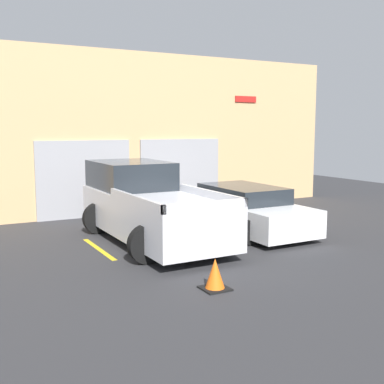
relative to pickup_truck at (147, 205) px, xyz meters
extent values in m
plane|color=#2D2D30|center=(1.36, 0.76, -0.88)|extent=(28.00, 28.00, 0.00)
cube|color=tan|center=(1.36, 4.06, 1.72)|extent=(15.05, 0.60, 5.21)
cube|color=#939399|center=(-0.51, 3.72, 0.32)|extent=(2.95, 0.08, 2.40)
cube|color=#939399|center=(2.84, 3.72, 0.32)|extent=(2.95, 0.08, 2.40)
cube|color=#B21E19|center=(5.50, 3.73, 2.92)|extent=(0.90, 0.03, 0.22)
cube|color=silver|center=(0.00, -0.31, -0.18)|extent=(1.91, 5.26, 0.96)
cube|color=#1E2328|center=(0.00, 1.14, 0.66)|extent=(1.76, 2.37, 0.71)
cube|color=silver|center=(-0.92, -1.49, 0.39)|extent=(0.08, 2.89, 0.18)
cube|color=silver|center=(0.92, -1.49, 0.39)|extent=(0.08, 2.89, 0.18)
cube|color=silver|center=(0.00, -2.90, 0.39)|extent=(1.91, 0.08, 0.18)
cylinder|color=black|center=(-0.85, 1.32, -0.47)|extent=(0.82, 0.22, 0.82)
cylinder|color=black|center=(0.85, 1.32, -0.47)|extent=(0.82, 0.22, 0.82)
cylinder|color=black|center=(-0.85, -1.94, -0.47)|extent=(0.82, 0.22, 0.82)
cylinder|color=black|center=(0.85, -1.94, -0.47)|extent=(0.82, 0.22, 0.82)
cube|color=white|center=(2.73, -0.31, -0.40)|extent=(1.73, 4.33, 0.67)
cube|color=#1E2328|center=(2.73, -0.20, 0.14)|extent=(1.53, 2.38, 0.41)
cylinder|color=black|center=(1.97, 1.03, -0.56)|extent=(0.65, 0.22, 0.65)
cylinder|color=black|center=(3.49, 1.03, -0.56)|extent=(0.65, 0.22, 0.65)
cylinder|color=black|center=(1.97, -1.65, -0.56)|extent=(0.65, 0.22, 0.65)
cylinder|color=black|center=(3.49, -1.65, -0.56)|extent=(0.65, 0.22, 0.65)
cube|color=gold|center=(-1.36, -0.31, -0.88)|extent=(0.12, 2.20, 0.01)
cube|color=gold|center=(1.36, -0.31, -0.88)|extent=(0.12, 2.20, 0.01)
cube|color=gold|center=(4.09, -0.31, -0.88)|extent=(0.12, 2.20, 0.01)
cube|color=black|center=(-0.45, -3.98, -0.87)|extent=(0.47, 0.47, 0.03)
cone|color=orange|center=(-0.45, -3.98, -0.61)|extent=(0.36, 0.36, 0.55)
camera|label=1|loc=(-4.65, -10.87, 1.91)|focal=45.00mm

